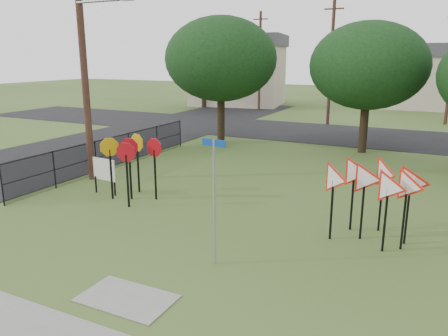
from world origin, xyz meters
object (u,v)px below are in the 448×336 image
(stop_sign_cluster, at_px, (131,153))
(yield_sign_cluster, at_px, (377,183))
(street_name_sign, at_px, (214,195))
(info_board, at_px, (104,171))

(stop_sign_cluster, xyz_separation_m, yield_sign_cluster, (8.27, 0.03, -0.02))
(street_name_sign, xyz_separation_m, yield_sign_cluster, (3.29, 3.25, -0.12))
(stop_sign_cluster, relative_size, info_board, 1.66)
(street_name_sign, relative_size, info_board, 2.32)
(stop_sign_cluster, distance_m, yield_sign_cluster, 8.27)
(street_name_sign, distance_m, yield_sign_cluster, 4.63)
(street_name_sign, bearing_deg, info_board, 152.86)
(stop_sign_cluster, distance_m, info_board, 1.53)
(yield_sign_cluster, relative_size, info_board, 2.10)
(yield_sign_cluster, xyz_separation_m, info_board, (-9.58, -0.02, -0.77))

